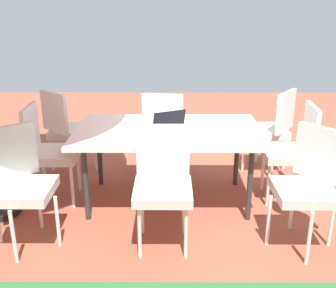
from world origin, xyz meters
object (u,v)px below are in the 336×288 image
chair_northwest (309,182)px  cup (222,131)px  dining_table (168,134)px  chair_northeast (20,181)px  chair_southwest (272,127)px  chair_north (163,181)px  chair_west (293,148)px  laptop (166,126)px  chair_east (48,149)px  chair_southeast (67,127)px  chair_south (164,128)px

chair_northwest → cup: size_ratio=8.80×
dining_table → chair_northeast: 1.41m
chair_southwest → cup: bearing=0.9°
chair_north → chair_west: 1.49m
dining_table → chair_west: 1.24m
laptop → dining_table: bearing=-136.0°
dining_table → chair_east: (1.17, -0.01, -0.15)m
chair_north → chair_southeast: size_ratio=1.00×
chair_southwest → chair_east: bearing=-36.1°
chair_northwest → laptop: bearing=-164.9°
chair_south → chair_north: same height
chair_southeast → laptop: chair_southeast is taller
chair_north → laptop: bearing=88.1°
dining_table → chair_northwest: chair_northwest is taller
chair_northeast → chair_east: bearing=48.8°
chair_north → chair_southeast: (1.12, -1.45, 0.00)m
chair_southwest → laptop: bearing=-20.0°
chair_north → cup: (-0.53, -0.51, 0.26)m
dining_table → cup: bearing=155.2°
dining_table → chair_southwest: bearing=-148.2°
chair_west → chair_northwest: 0.81m
dining_table → chair_east: size_ratio=1.82×
chair_southeast → chair_north: bearing=168.7°
laptop → chair_south: bearing=-113.8°
chair_northwest → cup: 0.87m
dining_table → chair_southwest: 1.40m
chair_south → chair_west: (-1.27, 0.62, 0.00)m
chair_north → chair_southwest: bearing=49.9°
chair_southeast → cup: chair_southeast is taller
dining_table → laptop: 0.12m
chair_southwest → chair_northeast: bearing=-21.3°
dining_table → chair_north: size_ratio=1.82×
chair_west → chair_east: bearing=-85.4°
chair_southeast → chair_northeast: 1.46m
chair_west → cup: chair_west is taller
dining_table → chair_south: (0.04, -0.66, -0.15)m
chair_north → laptop: (-0.02, -0.68, 0.25)m
chair_northeast → cup: 1.77m
laptop → chair_southwest: bearing=-172.4°
chair_northwest → laptop: 1.37m
laptop → chair_east: bearing=-28.8°
chair_south → chair_southeast: (1.11, -0.06, 0.00)m
chair_north → chair_northwest: bearing=-1.5°
dining_table → chair_south: bearing=-86.3°
chair_south → chair_north: (-0.00, 1.40, 0.00)m
chair_east → chair_northeast: same height
dining_table → chair_southeast: size_ratio=1.82×
chair_west → laptop: 1.28m
dining_table → chair_northwest: (-1.12, 0.76, -0.15)m
chair_north → chair_south: bearing=89.8°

